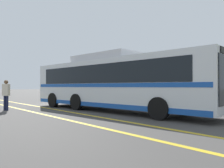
% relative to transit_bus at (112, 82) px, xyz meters
% --- Properties ---
extents(ground_plane, '(220.00, 220.00, 0.00)m').
position_rel_transit_bus_xyz_m(ground_plane, '(1.49, 0.23, -1.72)').
color(ground_plane, '#423F3D').
extents(lane_strip_0, '(32.65, 0.20, 0.01)m').
position_rel_transit_bus_xyz_m(lane_strip_0, '(0.02, -2.20, -1.72)').
color(lane_strip_0, gold).
rests_on(lane_strip_0, ground_plane).
extents(lane_strip_1, '(32.65, 0.20, 0.01)m').
position_rel_transit_bus_xyz_m(lane_strip_1, '(0.02, -3.79, -1.72)').
color(lane_strip_1, gold).
rests_on(lane_strip_1, ground_plane).
extents(curb_strip, '(40.65, 0.36, 0.15)m').
position_rel_transit_bus_xyz_m(curb_strip, '(0.02, 5.20, -1.65)').
color(curb_strip, '#99999E').
rests_on(curb_strip, ground_plane).
extents(transit_bus, '(13.12, 3.68, 3.43)m').
position_rel_transit_bus_xyz_m(transit_bus, '(0.00, 0.00, 0.00)').
color(transit_bus, silver).
rests_on(transit_bus, ground_plane).
extents(parked_car_0, '(4.30, 2.08, 1.49)m').
position_rel_transit_bus_xyz_m(parked_car_0, '(-13.07, 4.13, -0.97)').
color(parked_car_0, silver).
rests_on(parked_car_0, ground_plane).
extents(parked_car_1, '(4.17, 2.18, 1.55)m').
position_rel_transit_bus_xyz_m(parked_car_1, '(-8.00, 3.82, -0.95)').
color(parked_car_1, olive).
rests_on(parked_car_1, ground_plane).
extents(parked_car_2, '(4.06, 2.13, 1.29)m').
position_rel_transit_bus_xyz_m(parked_car_2, '(-3.30, 4.07, -1.06)').
color(parked_car_2, '#9E9EA3').
rests_on(parked_car_2, ground_plane).
extents(pedestrian_0, '(0.47, 0.42, 1.85)m').
position_rel_transit_bus_xyz_m(pedestrian_0, '(-4.36, -4.71, -0.66)').
color(pedestrian_0, '#191E38').
rests_on(pedestrian_0, ground_plane).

